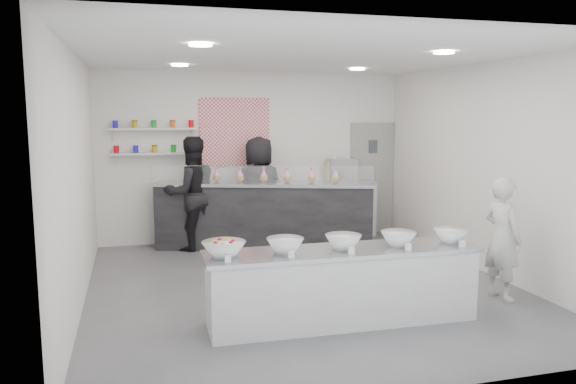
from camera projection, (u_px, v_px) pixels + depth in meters
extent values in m
plane|color=#515156|center=(302.00, 286.00, 7.48)|extent=(6.00, 6.00, 0.00)
plane|color=white|center=(303.00, 56.00, 7.06)|extent=(6.00, 6.00, 0.00)
plane|color=white|center=(254.00, 157.00, 10.13)|extent=(5.50, 0.00, 5.50)
plane|color=white|center=(77.00, 181.00, 6.54)|extent=(0.00, 6.00, 6.00)
plane|color=white|center=(487.00, 169.00, 7.99)|extent=(0.00, 6.00, 6.00)
cube|color=gray|center=(372.00, 178.00, 10.77)|extent=(0.88, 0.04, 2.10)
cube|color=#E2364F|center=(235.00, 132.00, 9.95)|extent=(1.25, 0.03, 1.20)
cube|color=silver|center=(155.00, 154.00, 9.56)|extent=(1.45, 0.22, 0.04)
cube|color=silver|center=(154.00, 129.00, 9.50)|extent=(1.45, 0.22, 0.04)
cylinder|color=white|center=(201.00, 45.00, 5.74)|extent=(0.24, 0.24, 0.02)
cylinder|color=white|center=(444.00, 53.00, 6.47)|extent=(0.24, 0.24, 0.02)
cylinder|color=white|center=(180.00, 65.00, 8.22)|extent=(0.24, 0.24, 0.02)
cylinder|color=white|center=(357.00, 69.00, 8.96)|extent=(0.24, 0.24, 0.02)
cube|color=beige|center=(343.00, 286.00, 6.14)|extent=(3.04, 0.75, 0.83)
cube|color=black|center=(264.00, 215.00, 9.49)|extent=(3.68, 1.83, 1.13)
cube|color=white|center=(262.00, 175.00, 9.08)|extent=(3.42, 1.20, 0.31)
cube|color=beige|center=(338.00, 208.00, 10.47)|extent=(1.39, 0.44, 1.03)
cube|color=#93969E|center=(341.00, 170.00, 10.38)|extent=(0.52, 0.36, 0.39)
imported|color=silver|center=(502.00, 239.00, 6.89)|extent=(0.45, 0.60, 1.52)
imported|color=black|center=(192.00, 193.00, 9.37)|extent=(1.06, 0.90, 1.90)
imported|color=black|center=(259.00, 190.00, 9.83)|extent=(1.00, 0.72, 1.88)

